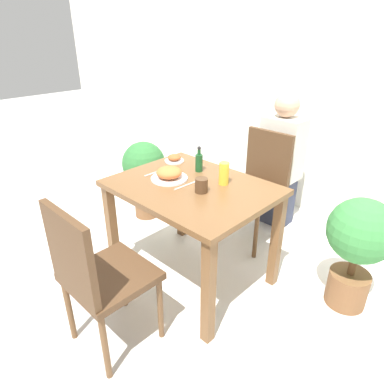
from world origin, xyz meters
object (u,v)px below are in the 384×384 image
(juice_glass, at_px, (224,173))
(potted_plant_right, at_px, (359,242))
(person_figure, at_px, (280,162))
(drink_cup, at_px, (201,185))
(potted_plant_left, at_px, (144,170))
(food_plate, at_px, (169,174))
(chair_near, at_px, (96,273))
(chair_far, at_px, (259,181))
(sauce_bottle, at_px, (199,162))
(side_plate, at_px, (174,159))

(juice_glass, height_order, potted_plant_right, juice_glass)
(person_figure, bearing_deg, drink_cup, -84.31)
(potted_plant_left, bearing_deg, food_plate, -26.39)
(chair_near, bearing_deg, person_figure, -87.93)
(chair_far, xyz_separation_m, potted_plant_left, (-0.94, -0.42, -0.05))
(juice_glass, xyz_separation_m, potted_plant_left, (-1.07, 0.19, -0.33))
(potted_plant_left, height_order, person_figure, person_figure)
(drink_cup, xyz_separation_m, sauce_bottle, (-0.24, 0.23, 0.03))
(chair_far, relative_size, potted_plant_left, 1.25)
(sauce_bottle, bearing_deg, chair_near, -78.76)
(food_plate, distance_m, side_plate, 0.33)
(juice_glass, distance_m, potted_plant_right, 0.91)
(side_plate, xyz_separation_m, person_figure, (0.38, 0.89, -0.17))
(drink_cup, bearing_deg, potted_plant_left, 160.36)
(chair_near, distance_m, person_figure, 1.87)
(side_plate, distance_m, person_figure, 0.98)
(food_plate, xyz_separation_m, sauce_bottle, (0.05, 0.24, 0.03))
(potted_plant_right, bearing_deg, sauce_bottle, -163.41)
(potted_plant_left, relative_size, person_figure, 0.62)
(potted_plant_right, bearing_deg, chair_near, -123.27)
(chair_far, height_order, person_figure, person_figure)
(sauce_bottle, xyz_separation_m, potted_plant_right, (1.03, 0.31, -0.33))
(side_plate, relative_size, sauce_bottle, 0.79)
(potted_plant_left, bearing_deg, juice_glass, -9.95)
(food_plate, bearing_deg, drink_cup, 0.92)
(potted_plant_right, bearing_deg, juice_glass, -155.32)
(chair_near, relative_size, sauce_bottle, 4.98)
(sauce_bottle, height_order, person_figure, person_figure)
(chair_near, height_order, person_figure, person_figure)
(food_plate, relative_size, potted_plant_right, 0.32)
(food_plate, height_order, drink_cup, drink_cup)
(drink_cup, xyz_separation_m, person_figure, (-0.11, 1.13, -0.19))
(side_plate, distance_m, juice_glass, 0.52)
(side_plate, xyz_separation_m, potted_plant_left, (-0.55, 0.13, -0.28))
(juice_glass, bearing_deg, chair_near, -94.17)
(person_figure, bearing_deg, potted_plant_left, -140.86)
(person_figure, bearing_deg, food_plate, -98.58)
(juice_glass, bearing_deg, sauce_bottle, 169.71)
(sauce_bottle, bearing_deg, drink_cup, -44.43)
(chair_near, height_order, drink_cup, chair_near)
(chair_far, height_order, sauce_bottle, sauce_bottle)
(potted_plant_right, bearing_deg, person_figure, 146.85)
(potted_plant_left, distance_m, person_figure, 1.21)
(sauce_bottle, bearing_deg, potted_plant_right, 16.59)
(chair_far, height_order, drink_cup, chair_far)
(food_plate, bearing_deg, chair_near, -71.93)
(side_plate, distance_m, sauce_bottle, 0.26)
(chair_near, distance_m, chair_far, 1.53)
(side_plate, height_order, potted_plant_right, side_plate)
(person_figure, bearing_deg, potted_plant_right, -33.15)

